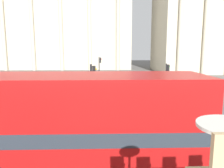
% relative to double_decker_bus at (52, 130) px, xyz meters
% --- Properties ---
extents(double_decker_bus, '(10.36, 2.68, 4.26)m').
position_rel_double_decker_bus_xyz_m(double_decker_bus, '(0.00, 0.00, 0.00)').
color(double_decker_bus, black).
rests_on(double_decker_bus, ground_plane).
extents(plaza_building_left, '(34.68, 16.47, 24.18)m').
position_rel_double_decker_bus_xyz_m(plaza_building_left, '(-8.76, 54.63, 9.71)').
color(plaza_building_left, beige).
rests_on(plaza_building_left, ground_plane).
extents(plaza_building_right, '(25.00, 16.07, 25.37)m').
position_rel_double_decker_bus_xyz_m(plaza_building_right, '(25.88, 42.74, 10.30)').
color(plaza_building_right, beige).
rests_on(plaza_building_right, ground_plane).
extents(traffic_light_near, '(0.42, 0.24, 4.20)m').
position_rel_double_decker_bus_xyz_m(traffic_light_near, '(1.02, 6.15, 0.34)').
color(traffic_light_near, black).
rests_on(traffic_light_near, ground_plane).
extents(traffic_light_mid, '(0.42, 0.24, 3.74)m').
position_rel_double_decker_bus_xyz_m(traffic_light_mid, '(7.76, 13.59, 0.07)').
color(traffic_light_mid, black).
rests_on(traffic_light_mid, ground_plane).
extents(traffic_light_far, '(0.42, 0.24, 4.10)m').
position_rel_double_decker_bus_xyz_m(traffic_light_far, '(1.05, 22.05, 0.28)').
color(traffic_light_far, black).
rests_on(traffic_light_far, ground_plane).
extents(car_navy, '(4.20, 1.93, 1.35)m').
position_rel_double_decker_bus_xyz_m(car_navy, '(-2.69, 23.85, -1.68)').
color(car_navy, black).
rests_on(car_navy, ground_plane).
extents(pedestrian_yellow, '(0.32, 0.32, 1.74)m').
position_rel_double_decker_bus_xyz_m(pedestrian_yellow, '(-4.76, 9.80, -1.38)').
color(pedestrian_yellow, '#282B33').
rests_on(pedestrian_yellow, ground_plane).
extents(pedestrian_white, '(0.32, 0.32, 1.72)m').
position_rel_double_decker_bus_xyz_m(pedestrian_white, '(6.65, 14.74, -1.39)').
color(pedestrian_white, '#282B33').
rests_on(pedestrian_white, ground_plane).
extents(pedestrian_grey, '(0.32, 0.32, 1.79)m').
position_rel_double_decker_bus_xyz_m(pedestrian_grey, '(8.05, 12.82, -1.35)').
color(pedestrian_grey, '#282B33').
rests_on(pedestrian_grey, ground_plane).
extents(pedestrian_black, '(0.32, 0.32, 1.64)m').
position_rel_double_decker_bus_xyz_m(pedestrian_black, '(1.18, 11.81, -1.44)').
color(pedestrian_black, '#282B33').
rests_on(pedestrian_black, ground_plane).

